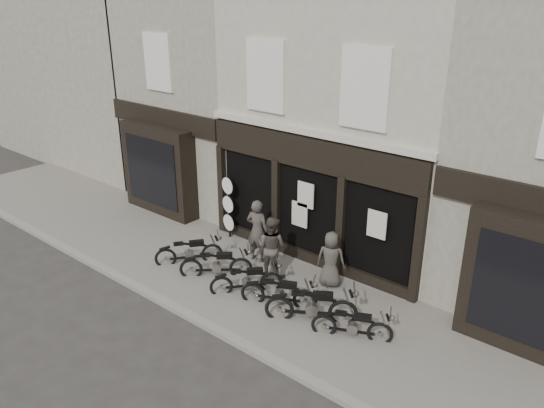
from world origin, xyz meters
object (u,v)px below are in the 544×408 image
Objects in this scene: motorcycle_0 at (190,254)px; man_left at (257,231)px; motorcycle_2 at (247,282)px; motorcycle_4 at (312,309)px; advert_sign_post at (229,209)px; motorcycle_5 at (353,328)px; motorcycle_1 at (217,267)px; motorcycle_3 at (280,295)px; man_centre at (271,247)px; man_right at (331,259)px.

motorcycle_0 is 0.89× the size of man_left.
man_left is (-0.95, 1.51, 0.71)m from motorcycle_2.
motorcycle_4 is 0.90× the size of advert_sign_post.
advert_sign_post is (-2.71, 2.12, 0.72)m from motorcycle_2.
motorcycle_4 is 3.48m from man_left.
man_left is (-4.21, 1.44, 0.72)m from motorcycle_5.
motorcycle_1 is at bearing 67.06° from man_left.
motorcycle_5 is 4.51m from man_left.
motorcycle_1 is 2.31m from motorcycle_3.
motorcycle_4 is 2.50m from man_centre.
motorcycle_3 is 1.77m from man_right.
man_left is (-2.04, 1.46, 0.70)m from motorcycle_3.
motorcycle_2 is at bearing -29.00° from advert_sign_post.
man_left is at bearing 135.12° from motorcycle_5.
motorcycle_1 is at bearing 153.97° from motorcycle_5.
man_centre reaches higher than motorcycle_1.
motorcycle_4 is at bearing -49.26° from motorcycle_2.
advert_sign_post reaches higher than motorcycle_5.
man_right is at bearing -12.20° from motorcycle_1.
advert_sign_post reaches higher than man_centre.
motorcycle_2 is 1.09m from motorcycle_3.
motorcycle_2 reaches higher than motorcycle_5.
motorcycle_1 is at bearing -44.92° from advert_sign_post.
motorcycle_1 is at bearing -54.78° from motorcycle_0.
motorcycle_4 is at bearing -53.88° from motorcycle_0.
motorcycle_2 is 3.52m from advert_sign_post.
motorcycle_4 is 1.14× the size of motorcycle_5.
motorcycle_5 is 1.12× the size of man_right.
motorcycle_4 is at bearing -14.45° from advert_sign_post.
advert_sign_post is (-5.97, 2.05, 0.73)m from motorcycle_5.
man_left is at bearing 120.71° from motorcycle_4.
man_centre is 0.79× the size of advert_sign_post.
motorcycle_4 is 1.13m from motorcycle_5.
motorcycle_0 is at bearing 153.53° from motorcycle_5.
motorcycle_3 is at bearing 51.15° from man_right.
motorcycle_1 is 4.48m from motorcycle_5.
man_left is at bearing -19.45° from man_right.
motorcycle_0 is at bearing 135.45° from motorcycle_1.
advert_sign_post is (-4.25, 0.44, 0.18)m from man_right.
motorcycle_0 is 1.02× the size of motorcycle_1.
man_centre is at bearing -12.31° from advert_sign_post.
man_centre is at bearing 120.63° from motorcycle_4.
motorcycle_3 is at bearing -19.59° from advert_sign_post.
motorcycle_4 is at bearing 141.91° from man_left.
motorcycle_0 is 0.96× the size of man_centre.
motorcycle_5 is (5.67, -0.05, -0.02)m from motorcycle_0.
advert_sign_post is at bearing 46.03° from motorcycle_0.
advert_sign_post reaches higher than man_right.
man_right is (0.45, 1.63, 0.53)m from motorcycle_3.
motorcycle_4 is 1.05× the size of man_left.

